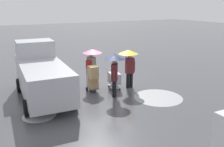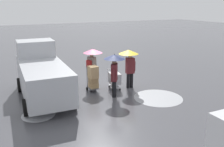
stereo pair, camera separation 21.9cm
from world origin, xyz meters
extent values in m
plane|color=#4C4C51|center=(0.00, 0.00, 0.00)|extent=(90.00, 90.00, 0.00)
cylinder|color=silver|center=(2.80, -1.41, 0.00)|extent=(1.71, 1.71, 0.01)
cylinder|color=#999BA0|center=(-1.48, 2.72, 0.00)|extent=(2.38, 2.38, 0.01)
cylinder|color=silver|center=(4.16, 2.09, 0.00)|extent=(1.38, 1.38, 0.01)
cube|color=#B7BABF|center=(3.54, 0.35, 1.06)|extent=(2.21, 5.29, 1.40)
cube|color=#B7BABF|center=(3.45, -1.54, 2.18)|extent=(1.91, 1.49, 0.84)
cube|color=black|center=(3.41, -2.26, 1.38)|extent=(1.66, 0.14, 0.63)
cube|color=#232326|center=(3.41, -2.30, 0.32)|extent=(1.97, 0.25, 0.24)
cylinder|color=black|center=(4.44, -1.30, 0.36)|extent=(0.27, 0.73, 0.72)
cylinder|color=black|center=(2.48, -1.21, 0.36)|extent=(0.27, 0.73, 0.72)
cylinder|color=black|center=(4.59, 1.92, 0.36)|extent=(0.27, 0.73, 0.72)
cylinder|color=black|center=(2.64, 2.01, 0.36)|extent=(0.27, 0.73, 0.72)
cube|color=#B2B2B7|center=(-0.18, 0.56, 0.60)|extent=(0.63, 0.83, 0.56)
cube|color=#B2B2B7|center=(-0.18, 0.56, 0.14)|extent=(0.57, 0.75, 0.04)
cylinder|color=#B2B2B7|center=(-0.25, 0.14, 1.00)|extent=(0.58, 0.13, 0.04)
sphere|color=black|center=(-0.34, 0.89, 0.05)|extent=(0.10, 0.10, 0.10)
sphere|color=black|center=(0.07, 0.82, 0.05)|extent=(0.10, 0.10, 0.10)
sphere|color=black|center=(-0.43, 0.29, 0.05)|extent=(0.10, 0.10, 0.10)
sphere|color=black|center=(-0.02, 0.22, 0.05)|extent=(0.10, 0.10, 0.10)
cylinder|color=black|center=(-0.09, 0.64, 0.70)|extent=(0.11, 0.29, 0.69)
cube|color=#515156|center=(1.02, 0.48, 0.22)|extent=(0.49, 0.61, 0.03)
cylinder|color=#515156|center=(0.81, 0.18, 0.77)|extent=(0.04, 0.04, 1.10)
cylinder|color=#515156|center=(1.25, 0.19, 0.77)|extent=(0.04, 0.04, 1.10)
cylinder|color=black|center=(0.79, 0.18, 0.10)|extent=(0.05, 0.20, 0.20)
cylinder|color=black|center=(1.27, 0.19, 0.10)|extent=(0.05, 0.20, 0.20)
cube|color=tan|center=(1.02, 0.48, 0.36)|extent=(0.43, 0.45, 0.26)
cube|color=#A37F51|center=(1.02, 0.48, 0.62)|extent=(0.42, 0.44, 0.27)
cube|color=tan|center=(1.02, 0.48, 0.90)|extent=(0.46, 0.50, 0.28)
cube|color=tan|center=(1.02, 0.48, 1.21)|extent=(0.43, 0.49, 0.34)
cylinder|color=black|center=(0.74, -0.55, 0.41)|extent=(0.18, 0.18, 0.82)
cylinder|color=black|center=(0.67, -0.36, 0.41)|extent=(0.18, 0.18, 0.82)
cube|color=slate|center=(0.71, -0.46, 1.24)|extent=(0.43, 0.51, 0.84)
sphere|color=beige|center=(0.71, -0.46, 1.78)|extent=(0.22, 0.22, 0.22)
cylinder|color=slate|center=(0.81, -0.70, 1.19)|extent=(0.10, 0.10, 0.55)
cylinder|color=slate|center=(0.62, -0.30, 1.46)|extent=(0.32, 0.21, 0.50)
cylinder|color=#333338|center=(0.67, -0.36, 1.62)|extent=(0.02, 0.02, 0.86)
cone|color=#E0668E|center=(0.67, -0.36, 2.00)|extent=(1.04, 1.04, 0.22)
sphere|color=#333338|center=(0.67, -0.36, 2.13)|extent=(0.04, 0.04, 0.04)
cube|color=maroon|center=(0.89, -0.38, 1.28)|extent=(0.26, 0.34, 0.44)
cylinder|color=black|center=(0.42, 1.67, 0.41)|extent=(0.18, 0.18, 0.82)
cylinder|color=black|center=(0.31, 1.50, 0.41)|extent=(0.18, 0.18, 0.82)
cube|color=#5B1E23|center=(0.37, 1.58, 1.24)|extent=(0.48, 0.52, 0.84)
sphere|color=#8C6647|center=(0.37, 1.58, 1.78)|extent=(0.22, 0.22, 0.22)
cylinder|color=#5B1E23|center=(0.51, 1.80, 1.19)|extent=(0.10, 0.10, 0.55)
cylinder|color=#5B1E23|center=(0.28, 1.42, 1.46)|extent=(0.31, 0.25, 0.50)
cylinder|color=#333338|center=(0.31, 1.50, 1.62)|extent=(0.02, 0.02, 0.86)
cone|color=navy|center=(0.31, 1.50, 2.00)|extent=(1.04, 1.04, 0.22)
sphere|color=#333338|center=(0.31, 1.50, 2.13)|extent=(0.04, 0.04, 0.04)
cylinder|color=black|center=(-1.11, 0.78, 0.41)|extent=(0.18, 0.18, 0.82)
cylinder|color=black|center=(-0.92, 0.75, 0.41)|extent=(0.18, 0.18, 0.82)
cube|color=#5B1E23|center=(-1.01, 0.76, 1.24)|extent=(0.47, 0.34, 0.84)
sphere|color=beige|center=(-1.01, 0.76, 1.78)|extent=(0.22, 0.22, 0.22)
cylinder|color=#5B1E23|center=(-1.27, 0.80, 1.19)|extent=(0.10, 0.10, 0.55)
cylinder|color=#5B1E23|center=(-0.83, 0.76, 1.46)|extent=(0.14, 0.31, 0.50)
cylinder|color=#333338|center=(-0.92, 0.75, 1.62)|extent=(0.02, 0.02, 0.86)
cone|color=yellow|center=(-0.92, 0.75, 2.00)|extent=(1.04, 1.04, 0.22)
sphere|color=#333338|center=(-0.92, 0.75, 2.13)|extent=(0.04, 0.04, 0.04)
camera|label=1|loc=(5.89, 11.82, 4.48)|focal=39.97mm
camera|label=2|loc=(5.69, 11.92, 4.48)|focal=39.97mm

